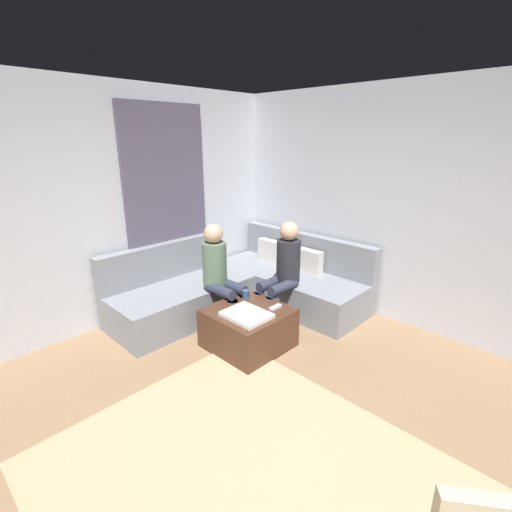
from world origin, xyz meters
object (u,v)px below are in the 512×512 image
object	(u,v)px
coffee_mug	(246,294)
game_remote	(275,307)
ottoman	(248,328)
person_on_couch_side	(220,272)
sectional_couch	(244,286)
person_on_couch_back	(283,269)

from	to	relation	value
coffee_mug	game_remote	distance (m)	0.40
ottoman	coffee_mug	distance (m)	0.38
person_on_couch_side	ottoman	bearing A→B (deg)	78.13
sectional_couch	game_remote	bearing A→B (deg)	-25.07
person_on_couch_back	person_on_couch_side	xyz separation A→B (m)	(-0.44, -0.58, 0.00)
person_on_couch_back	person_on_couch_side	distance (m)	0.73
sectional_couch	person_on_couch_back	world-z (taller)	person_on_couch_back
coffee_mug	person_on_couch_back	distance (m)	0.56
sectional_couch	ottoman	bearing A→B (deg)	-41.71
person_on_couch_back	person_on_couch_side	bearing A→B (deg)	52.29
ottoman	person_on_couch_back	distance (m)	0.84
coffee_mug	ottoman	bearing A→B (deg)	-39.29
game_remote	person_on_couch_back	xyz separation A→B (m)	(-0.31, 0.48, 0.23)
ottoman	coffee_mug	xyz separation A→B (m)	(-0.22, 0.18, 0.26)
sectional_couch	coffee_mug	world-z (taller)	sectional_couch
ottoman	person_on_couch_side	bearing A→B (deg)	168.13
ottoman	game_remote	xyz separation A→B (m)	(0.18, 0.22, 0.22)
person_on_couch_back	game_remote	bearing A→B (deg)	122.77
sectional_couch	coffee_mug	xyz separation A→B (m)	(0.50, -0.46, 0.19)
game_remote	person_on_couch_back	size ratio (longest dim) A/B	0.12
coffee_mug	sectional_couch	bearing A→B (deg)	137.28
sectional_couch	game_remote	distance (m)	1.00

